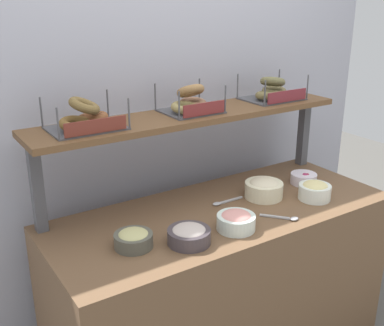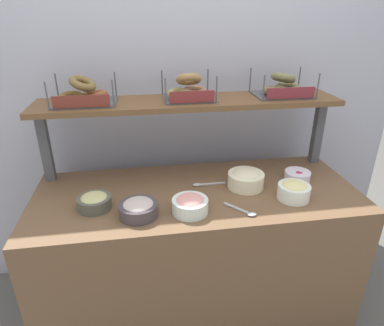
# 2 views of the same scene
# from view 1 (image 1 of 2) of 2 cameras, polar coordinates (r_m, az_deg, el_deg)

# --- Properties ---
(back_wall) EXTENTS (2.92, 0.06, 2.40)m
(back_wall) POSITION_cam_1_polar(r_m,az_deg,el_deg) (2.64, -3.28, 5.58)
(back_wall) COLOR #ADAEBC
(back_wall) RESTS_ON ground_plane
(deli_counter) EXTENTS (1.72, 0.70, 0.85)m
(deli_counter) POSITION_cam_1_polar(r_m,az_deg,el_deg) (2.54, 3.46, -14.33)
(deli_counter) COLOR brown
(deli_counter) RESTS_ON ground_plane
(shelf_riser_left) EXTENTS (0.05, 0.05, 0.40)m
(shelf_riser_left) POSITION_cam_1_polar(r_m,az_deg,el_deg) (2.16, -18.06, -2.97)
(shelf_riser_left) COLOR #4C4C51
(shelf_riser_left) RESTS_ON deli_counter
(shelf_riser_right) EXTENTS (0.05, 0.05, 0.40)m
(shelf_riser_right) POSITION_cam_1_polar(r_m,az_deg,el_deg) (2.95, 13.20, 3.57)
(shelf_riser_right) COLOR #4C4C51
(shelf_riser_right) RESTS_ON deli_counter
(upper_shelf) EXTENTS (1.68, 0.32, 0.03)m
(upper_shelf) POSITION_cam_1_polar(r_m,az_deg,el_deg) (2.40, 0.04, 5.70)
(upper_shelf) COLOR brown
(upper_shelf) RESTS_ON shelf_riser_left
(bowl_hummus) EXTENTS (0.16, 0.16, 0.08)m
(bowl_hummus) POSITION_cam_1_polar(r_m,az_deg,el_deg) (2.01, -7.03, -8.99)
(bowl_hummus) COLOR #525145
(bowl_hummus) RESTS_ON deli_counter
(bowl_lox_spread) EXTENTS (0.17, 0.17, 0.09)m
(bowl_lox_spread) POSITION_cam_1_polar(r_m,az_deg,el_deg) (2.14, 5.30, -6.88)
(bowl_lox_spread) COLOR silver
(bowl_lox_spread) RESTS_ON deli_counter
(bowl_potato_salad) EXTENTS (0.20, 0.20, 0.10)m
(bowl_potato_salad) POSITION_cam_1_polar(r_m,az_deg,el_deg) (2.47, 8.60, -2.99)
(bowl_potato_salad) COLOR #F1E8BF
(bowl_potato_salad) RESTS_ON deli_counter
(bowl_beet_salad) EXTENTS (0.14, 0.14, 0.07)m
(bowl_beet_salad) POSITION_cam_1_polar(r_m,az_deg,el_deg) (2.69, 13.24, -1.81)
(bowl_beet_salad) COLOR white
(bowl_beet_salad) RESTS_ON deli_counter
(bowl_tuna_salad) EXTENTS (0.18, 0.18, 0.08)m
(bowl_tuna_salad) POSITION_cam_1_polar(r_m,az_deg,el_deg) (2.02, -0.37, -8.59)
(bowl_tuna_salad) COLOR #443B40
(bowl_tuna_salad) RESTS_ON deli_counter
(bowl_egg_salad) EXTENTS (0.16, 0.16, 0.10)m
(bowl_egg_salad) POSITION_cam_1_polar(r_m,az_deg,el_deg) (2.50, 14.50, -3.19)
(bowl_egg_salad) COLOR white
(bowl_egg_salad) RESTS_ON deli_counter
(serving_spoon_near_plate) EXTENTS (0.18, 0.03, 0.01)m
(serving_spoon_near_plate) POSITION_cam_1_polar(r_m,az_deg,el_deg) (2.40, 3.77, -4.70)
(serving_spoon_near_plate) COLOR #B7B7BC
(serving_spoon_near_plate) RESTS_ON deli_counter
(serving_spoon_by_edge) EXTENTS (0.13, 0.14, 0.01)m
(serving_spoon_by_edge) POSITION_cam_1_polar(r_m,az_deg,el_deg) (2.27, 11.13, -6.46)
(serving_spoon_by_edge) COLOR #B7B7BC
(serving_spoon_by_edge) RESTS_ON deli_counter
(bagel_basket_cinnamon_raisin) EXTENTS (0.32, 0.26, 0.15)m
(bagel_basket_cinnamon_raisin) POSITION_cam_1_polar(r_m,az_deg,el_deg) (2.14, -12.68, 5.21)
(bagel_basket_cinnamon_raisin) COLOR #4C4C51
(bagel_basket_cinnamon_raisin) RESTS_ON upper_shelf
(bagel_basket_everything) EXTENTS (0.28, 0.25, 0.15)m
(bagel_basket_everything) POSITION_cam_1_polar(r_m,az_deg,el_deg) (2.39, -0.25, 7.23)
(bagel_basket_everything) COLOR #4C4C51
(bagel_basket_everything) RESTS_ON upper_shelf
(bagel_basket_poppy) EXTENTS (0.32, 0.26, 0.14)m
(bagel_basket_poppy) POSITION_cam_1_polar(r_m,az_deg,el_deg) (2.72, 9.60, 8.46)
(bagel_basket_poppy) COLOR #4C4C51
(bagel_basket_poppy) RESTS_ON upper_shelf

